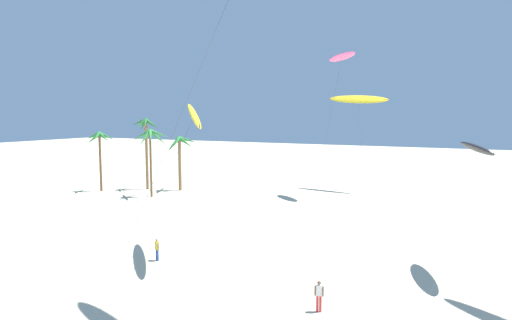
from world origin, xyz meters
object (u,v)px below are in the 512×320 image
at_px(palm_tree_1, 146,131).
at_px(person_near_right, 319,295).
at_px(flying_kite_1, 194,115).
at_px(flying_kite_3, 476,148).
at_px(flying_kite_6, 358,99).
at_px(palm_tree_0, 100,141).
at_px(flying_kite_0, 342,57).
at_px(person_far_watcher, 157,248).
at_px(palm_tree_3, 151,138).
at_px(palm_tree_2, 180,147).

bearing_deg(palm_tree_1, person_near_right, -37.70).
distance_m(flying_kite_1, flying_kite_3, 19.16).
bearing_deg(person_near_right, flying_kite_3, 52.31).
distance_m(flying_kite_6, person_near_right, 41.57).
relative_size(palm_tree_0, palm_tree_1, 0.82).
relative_size(flying_kite_0, person_far_watcher, 11.06).
distance_m(palm_tree_1, flying_kite_1, 31.77).
bearing_deg(person_far_watcher, flying_kite_3, 18.32).
relative_size(person_near_right, person_far_watcher, 1.04).
relative_size(flying_kite_1, person_far_watcher, 7.08).
relative_size(palm_tree_3, flying_kite_0, 0.48).
bearing_deg(flying_kite_6, palm_tree_2, -152.67).
relative_size(palm_tree_3, flying_kite_1, 0.75).
distance_m(palm_tree_3, flying_kite_3, 39.22).
bearing_deg(palm_tree_2, palm_tree_3, -94.47).
relative_size(palm_tree_2, flying_kite_1, 0.65).
relative_size(palm_tree_0, palm_tree_3, 0.94).
xyz_separation_m(flying_kite_1, person_near_right, (11.09, -4.65, -9.63)).
xyz_separation_m(flying_kite_0, flying_kite_1, (-3.15, -28.37, -7.32)).
bearing_deg(palm_tree_3, flying_kite_6, 36.96).
height_order(palm_tree_1, flying_kite_1, flying_kite_1).
height_order(person_near_right, person_far_watcher, person_near_right).
relative_size(flying_kite_1, person_near_right, 6.83).
xyz_separation_m(palm_tree_3, flying_kite_0, (21.83, 10.84, 10.28)).
distance_m(palm_tree_0, person_near_right, 45.29).
relative_size(palm_tree_2, person_near_right, 4.43).
relative_size(palm_tree_0, flying_kite_6, 0.61).
distance_m(palm_tree_0, flying_kite_0, 34.55).
bearing_deg(person_far_watcher, palm_tree_3, 130.44).
distance_m(flying_kite_0, flying_kite_1, 29.47).
bearing_deg(flying_kite_1, flying_kite_6, 83.49).
relative_size(palm_tree_2, person_far_watcher, 4.59).
xyz_separation_m(palm_tree_3, person_near_right, (29.77, -22.18, -6.67)).
height_order(palm_tree_2, flying_kite_3, flying_kite_3).
height_order(palm_tree_3, flying_kite_0, flying_kite_0).
relative_size(flying_kite_1, flying_kite_6, 0.87).
bearing_deg(person_far_watcher, flying_kite_1, 43.20).
xyz_separation_m(palm_tree_1, flying_kite_3, (41.47, -16.90, 0.17)).
height_order(palm_tree_1, palm_tree_3, palm_tree_1).
bearing_deg(palm_tree_1, flying_kite_0, 14.20).
height_order(palm_tree_0, palm_tree_3, palm_tree_3).
bearing_deg(person_far_watcher, palm_tree_2, 122.85).
xyz_separation_m(palm_tree_1, palm_tree_2, (4.81, 1.35, -2.17)).
bearing_deg(flying_kite_1, flying_kite_3, 14.72).
height_order(palm_tree_2, person_near_right, palm_tree_2).
height_order(palm_tree_0, flying_kite_3, flying_kite_3).
height_order(palm_tree_1, flying_kite_3, palm_tree_1).
xyz_separation_m(palm_tree_3, flying_kite_1, (18.68, -17.53, 2.97)).
distance_m(flying_kite_0, person_far_watcher, 35.15).
height_order(flying_kite_0, person_near_right, flying_kite_0).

